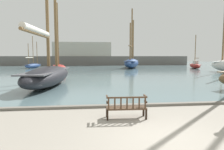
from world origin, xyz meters
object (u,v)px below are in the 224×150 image
Objects in this scene: sailboat_mid_starboard at (48,73)px; sailboat_far_starboard at (195,65)px; sailboat_distant_harbor at (33,65)px; sailboat_outer_port at (59,67)px; park_bench at (126,107)px; sailboat_nearest_port at (132,62)px.

sailboat_mid_starboard reaches higher than sailboat_far_starboard.
sailboat_distant_harbor is at bearing 171.90° from sailboat_far_starboard.
sailboat_outer_port is (-1.27, 14.33, -0.27)m from sailboat_mid_starboard.
sailboat_far_starboard is (19.75, 30.25, 0.21)m from park_bench.
sailboat_nearest_port is 16.62m from sailboat_outer_port.
sailboat_nearest_port is at bearing 36.04° from sailboat_outer_port.
park_bench is 33.95m from sailboat_nearest_port.
sailboat_mid_starboard is 1.11× the size of sailboat_outer_port.
sailboat_distant_harbor is 20.35m from sailboat_nearest_port.
park_bench is 0.16× the size of sailboat_outer_port.
sailboat_nearest_port reaches higher than sailboat_distant_harbor.
sailboat_nearest_port is 1.85× the size of sailboat_far_starboard.
sailboat_outer_port reaches higher than sailboat_distant_harbor.
sailboat_far_starboard reaches higher than sailboat_distant_harbor.
sailboat_mid_starboard reaches higher than park_bench.
sailboat_nearest_port is at bearing 77.47° from park_bench.
sailboat_far_starboard is 0.65× the size of sailboat_outer_port.
park_bench is at bearing -102.53° from sailboat_nearest_port.
sailboat_nearest_port is 1.08× the size of sailboat_mid_starboard.
sailboat_distant_harbor is 0.53× the size of sailboat_nearest_port.
sailboat_distant_harbor is at bearing 120.62° from sailboat_outer_port.
sailboat_mid_starboard reaches higher than sailboat_distant_harbor.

